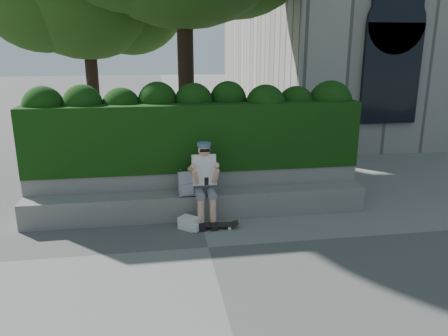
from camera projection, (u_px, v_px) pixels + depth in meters
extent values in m
plane|color=slate|center=(208.00, 247.00, 6.59)|extent=(80.00, 80.00, 0.00)
cube|color=gray|center=(199.00, 205.00, 7.72)|extent=(6.00, 0.45, 0.45)
cube|color=gray|center=(197.00, 188.00, 8.13)|extent=(6.00, 0.50, 0.75)
cube|color=black|center=(195.00, 134.00, 8.08)|extent=(6.00, 1.00, 1.20)
cylinder|color=black|center=(186.00, 90.00, 10.91)|extent=(0.39, 0.39, 3.73)
cylinder|color=black|center=(94.00, 105.00, 11.96)|extent=(0.33, 0.33, 2.74)
cube|color=slate|center=(204.00, 187.00, 7.59)|extent=(0.36, 0.26, 0.22)
cube|color=silver|center=(204.00, 170.00, 7.43)|extent=(0.40, 0.32, 0.55)
sphere|color=tan|center=(204.00, 150.00, 7.27)|extent=(0.21, 0.21, 0.21)
cylinder|color=#425D79|center=(204.00, 144.00, 7.26)|extent=(0.23, 0.23, 0.06)
cube|color=black|center=(206.00, 181.00, 7.12)|extent=(0.07, 0.02, 0.13)
cylinder|color=tan|center=(201.00, 214.00, 7.24)|extent=(0.11, 0.11, 0.47)
cylinder|color=tan|center=(213.00, 213.00, 7.27)|extent=(0.11, 0.11, 0.47)
cube|color=black|center=(202.00, 226.00, 7.24)|extent=(0.10, 0.26, 0.10)
cube|color=black|center=(213.00, 225.00, 7.27)|extent=(0.10, 0.26, 0.10)
cube|color=black|center=(214.00, 225.00, 7.25)|extent=(0.73, 0.24, 0.02)
cylinder|color=silver|center=(199.00, 229.00, 7.17)|extent=(0.05, 0.03, 0.05)
cylinder|color=silver|center=(199.00, 226.00, 7.32)|extent=(0.05, 0.03, 0.05)
cylinder|color=silver|center=(230.00, 228.00, 7.21)|extent=(0.05, 0.03, 0.05)
cylinder|color=silver|center=(229.00, 225.00, 7.35)|extent=(0.05, 0.03, 0.05)
cube|color=#B5B4B9|center=(187.00, 184.00, 7.47)|extent=(0.30, 0.18, 0.42)
cube|color=silver|center=(189.00, 223.00, 7.23)|extent=(0.38, 0.37, 0.20)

